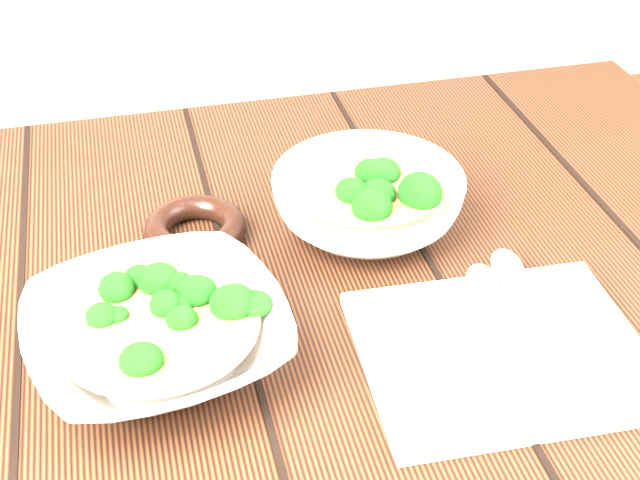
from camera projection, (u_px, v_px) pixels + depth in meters
table at (261, 382)px, 0.93m from camera, size 1.20×0.80×0.75m
soup_bowl_front at (158, 334)px, 0.76m from camera, size 0.26×0.26×0.06m
soup_bowl_back at (368, 200)px, 0.93m from camera, size 0.22×0.22×0.07m
trivet at (195, 228)px, 0.92m from camera, size 0.13×0.13×0.03m
napkin at (502, 352)px, 0.78m from camera, size 0.25×0.21×0.01m
spoon_left at (485, 309)px, 0.81m from camera, size 0.08×0.20×0.01m
spoon_right at (514, 292)px, 0.83m from camera, size 0.07×0.20×0.01m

